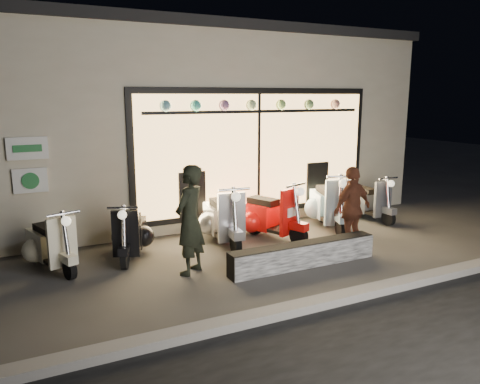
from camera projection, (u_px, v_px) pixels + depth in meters
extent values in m
plane|color=#383533|center=(270.00, 256.00, 8.05)|extent=(40.00, 40.00, 0.00)
cube|color=slate|center=(344.00, 297.00, 6.28)|extent=(40.00, 0.25, 0.12)
cube|color=beige|center=(175.00, 124.00, 12.04)|extent=(10.00, 6.00, 4.00)
cube|color=black|center=(172.00, 39.00, 11.62)|extent=(10.20, 6.20, 0.20)
cube|color=black|center=(257.00, 152.00, 9.82)|extent=(5.45, 0.06, 2.65)
cube|color=#FFBF6B|center=(258.00, 152.00, 9.79)|extent=(5.20, 0.04, 2.40)
cube|color=black|center=(260.00, 111.00, 9.58)|extent=(4.90, 0.06, 0.06)
cube|color=white|center=(27.00, 148.00, 7.84)|extent=(0.65, 0.04, 0.38)
cube|color=white|center=(30.00, 181.00, 7.95)|extent=(0.55, 0.04, 0.42)
cube|color=black|center=(303.00, 255.00, 7.54)|extent=(2.61, 0.28, 0.40)
cylinder|color=black|center=(236.00, 244.00, 8.11)|extent=(0.15, 0.38, 0.37)
cylinder|color=black|center=(218.00, 228.00, 9.12)|extent=(0.18, 0.38, 0.37)
cube|color=silver|center=(232.00, 218.00, 8.24)|extent=(0.51, 0.14, 0.89)
cube|color=silver|center=(220.00, 218.00, 8.97)|extent=(0.55, 0.81, 0.50)
cube|color=black|center=(221.00, 204.00, 8.81)|extent=(0.38, 0.64, 0.13)
sphere|color=#FFF2CC|center=(236.00, 197.00, 7.93)|extent=(0.18, 0.18, 0.16)
cylinder|color=black|center=(299.00, 236.00, 8.63)|extent=(0.24, 0.38, 0.36)
cylinder|color=black|center=(254.00, 225.00, 9.32)|extent=(0.26, 0.38, 0.36)
cube|color=red|center=(289.00, 212.00, 8.69)|extent=(0.48, 0.25, 0.88)
cube|color=red|center=(259.00, 215.00, 9.21)|extent=(0.70, 0.86, 0.49)
cube|color=black|center=(263.00, 201.00, 9.08)|extent=(0.50, 0.67, 0.13)
sphere|color=#FFF2CC|center=(300.00, 192.00, 8.46)|extent=(0.21, 0.21, 0.16)
cylinder|color=black|center=(125.00, 260.00, 7.43)|extent=(0.21, 0.33, 0.32)
cylinder|color=black|center=(134.00, 241.00, 8.35)|extent=(0.23, 0.34, 0.32)
cube|color=black|center=(126.00, 234.00, 7.55)|extent=(0.43, 0.23, 0.77)
cube|color=black|center=(133.00, 232.00, 8.22)|extent=(0.62, 0.76, 0.43)
cube|color=black|center=(131.00, 219.00, 8.08)|extent=(0.45, 0.59, 0.11)
sphere|color=#FFF2CC|center=(122.00, 215.00, 7.27)|extent=(0.18, 0.18, 0.14)
cylinder|color=black|center=(70.00, 269.00, 7.02)|extent=(0.19, 0.34, 0.33)
cylinder|color=black|center=(45.00, 254.00, 7.70)|extent=(0.21, 0.34, 0.33)
cube|color=#EDE5C2|center=(62.00, 242.00, 7.09)|extent=(0.44, 0.19, 0.78)
cube|color=#EDE5C2|center=(46.00, 243.00, 7.59)|extent=(0.58, 0.76, 0.44)
cube|color=black|center=(47.00, 229.00, 7.47)|extent=(0.41, 0.59, 0.11)
sphere|color=#FFF2CC|center=(66.00, 221.00, 6.86)|extent=(0.18, 0.18, 0.14)
cylinder|color=black|center=(341.00, 227.00, 9.13)|extent=(0.23, 0.40, 0.38)
cylinder|color=black|center=(323.00, 213.00, 10.23)|extent=(0.25, 0.41, 0.38)
cube|color=#99C0DA|center=(338.00, 203.00, 9.27)|extent=(0.52, 0.24, 0.93)
cube|color=#99C0DA|center=(325.00, 204.00, 10.07)|extent=(0.70, 0.90, 0.52)
cube|color=black|center=(327.00, 191.00, 9.89)|extent=(0.50, 0.70, 0.14)
sphere|color=#FFF2CC|center=(343.00, 183.00, 8.94)|extent=(0.21, 0.21, 0.17)
cylinder|color=black|center=(388.00, 218.00, 9.94)|extent=(0.10, 0.33, 0.33)
cylinder|color=black|center=(358.00, 209.00, 10.78)|extent=(0.12, 0.33, 0.33)
cube|color=slate|center=(383.00, 199.00, 10.04)|extent=(0.44, 0.07, 0.79)
cube|color=slate|center=(361.00, 201.00, 10.65)|extent=(0.41, 0.68, 0.44)
cube|color=black|center=(365.00, 190.00, 10.51)|extent=(0.28, 0.54, 0.12)
sphere|color=#FFF2CC|center=(391.00, 184.00, 9.78)|extent=(0.15, 0.15, 0.14)
imported|color=black|center=(190.00, 220.00, 7.14)|extent=(0.74, 0.71, 1.70)
imported|color=#572B1B|center=(352.00, 209.00, 8.22)|extent=(0.94, 0.53, 1.52)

